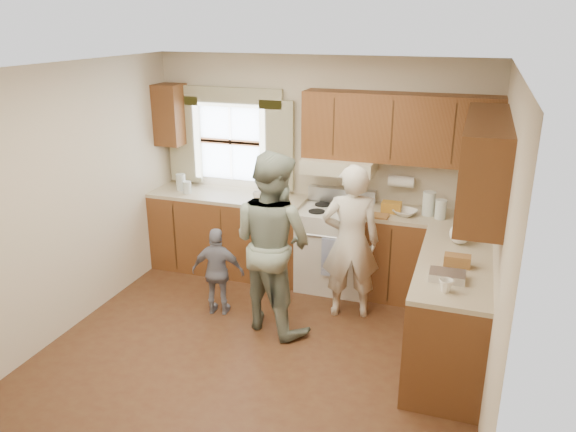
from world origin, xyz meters
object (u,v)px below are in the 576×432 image
(woman_left, at_px, (351,242))
(stove, at_px, (335,247))
(woman_right, at_px, (273,242))
(child, at_px, (218,272))

(woman_left, bearing_deg, stove, -78.83)
(stove, bearing_deg, woman_left, -63.10)
(woman_right, bearing_deg, child, 18.11)
(woman_left, relative_size, child, 1.72)
(stove, height_order, woman_right, woman_right)
(child, bearing_deg, woman_right, 166.15)
(stove, xyz_separation_m, child, (-0.96, -1.00, -0.01))
(woman_left, height_order, woman_right, woman_right)
(stove, bearing_deg, child, -133.79)
(stove, distance_m, child, 1.38)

